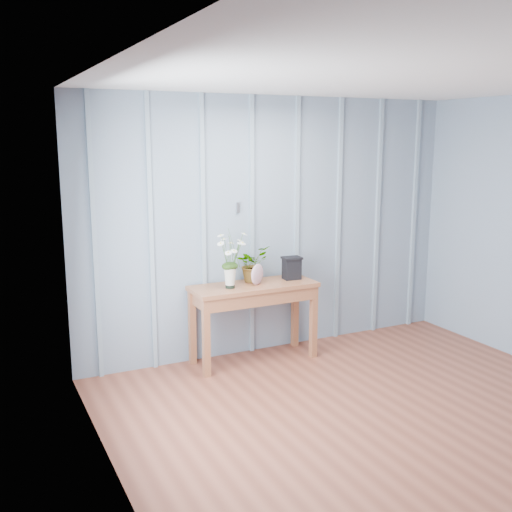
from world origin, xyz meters
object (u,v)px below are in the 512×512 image
daisy_vase (230,252)px  sideboard (254,296)px  felt_disc_vessel (257,274)px  carved_box (292,268)px

daisy_vase → sideboard: bearing=7.4°
sideboard → felt_disc_vessel: bearing=-52.0°
daisy_vase → felt_disc_vessel: 0.36m
felt_disc_vessel → carved_box: (0.40, 0.06, 0.01)m
daisy_vase → felt_disc_vessel: bearing=0.7°
felt_disc_vessel → sideboard: bearing=95.4°
sideboard → carved_box: carved_box is taller
sideboard → carved_box: 0.48m
sideboard → daisy_vase: daisy_vase is taller
daisy_vase → carved_box: size_ratio=2.42×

